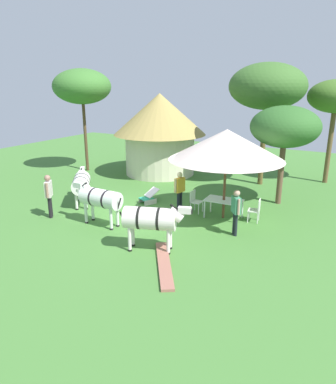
{
  "coord_description": "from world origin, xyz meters",
  "views": [
    {
      "loc": [
        7.65,
        -11.18,
        5.15
      ],
      "look_at": [
        1.07,
        0.49,
        1.0
      ],
      "focal_mm": 33.46,
      "sensor_mm": 36.0,
      "label": 1
    }
  ],
  "objects": [
    {
      "name": "acacia_tree_behind_hut",
      "position": [
        2.98,
        6.94,
        4.9
      ],
      "size": [
        3.74,
        3.74,
        6.05
      ],
      "color": "brown",
      "rests_on": "ground_plane"
    },
    {
      "name": "patio_chair_near_lawn",
      "position": [
        1.8,
        1.43,
        0.52
      ],
      "size": [
        0.43,
        0.45,
        0.9
      ],
      "rotation": [
        0.0,
        0.0,
        -1.59
      ],
      "color": "silver",
      "rests_on": "ground_plane"
    },
    {
      "name": "guest_beside_umbrella",
      "position": [
        1.21,
        1.22,
        1.0
      ],
      "size": [
        0.31,
        0.58,
        1.66
      ],
      "rotation": [
        0.0,
        0.0,
        4.47
      ],
      "color": "black",
      "rests_on": "ground_plane"
    },
    {
      "name": "patio_chair_near_hut",
      "position": [
        4.3,
        1.59,
        0.52
      ],
      "size": [
        0.48,
        0.5,
        0.9
      ],
      "rotation": [
        0.0,
        0.0,
        -4.57
      ],
      "color": "white",
      "rests_on": "ground_plane"
    },
    {
      "name": "standing_watcher",
      "position": [
        -2.9,
        -1.91,
        1.04
      ],
      "size": [
        0.45,
        0.52,
        1.72
      ],
      "rotation": [
        0.0,
        0.0,
        -0.95
      ],
      "color": "black",
      "rests_on": "ground_plane"
    },
    {
      "name": "thatched_hut",
      "position": [
        -2.74,
        6.31,
        2.59
      ],
      "size": [
        5.2,
        5.2,
        4.55
      ],
      "rotation": [
        0.0,
        0.0,
        5.33
      ],
      "color": "beige",
      "rests_on": "ground_plane"
    },
    {
      "name": "guest_behind_table",
      "position": [
        4.01,
        0.02,
        0.99
      ],
      "size": [
        0.44,
        0.48,
        1.65
      ],
      "rotation": [
        0.0,
        0.0,
        5.39
      ],
      "color": "black",
      "rests_on": "ground_plane"
    },
    {
      "name": "acacia_tree_right_background",
      "position": [
        -6.96,
        4.81,
        4.86
      ],
      "size": [
        3.28,
        3.28,
        5.87
      ],
      "color": "#4D3823",
      "rests_on": "ground_plane"
    },
    {
      "name": "ground_plane",
      "position": [
        0.0,
        0.0,
        0.0
      ],
      "size": [
        36.0,
        36.0,
        0.0
      ],
      "primitive_type": "plane",
      "color": "#427632"
    },
    {
      "name": "brick_patio_kerb",
      "position": [
        2.96,
        -3.08,
        0.04
      ],
      "size": [
        1.86,
        2.52,
        0.08
      ],
      "primitive_type": "cube",
      "rotation": [
        0.0,
        0.0,
        2.16
      ],
      "color": "#9C6151",
      "rests_on": "ground_plane"
    },
    {
      "name": "zebra_by_umbrella",
      "position": [
        -2.86,
        -0.13,
        0.98
      ],
      "size": [
        1.6,
        1.88,
        1.52
      ],
      "rotation": [
        0.0,
        0.0,
        0.67
      ],
      "color": "silver",
      "rests_on": "ground_plane"
    },
    {
      "name": "zebra_toward_hut",
      "position": [
        -0.69,
        -1.53,
        1.03
      ],
      "size": [
        2.29,
        0.72,
        1.57
      ],
      "rotation": [
        0.0,
        0.0,
        1.54
      ],
      "color": "silver",
      "rests_on": "ground_plane"
    },
    {
      "name": "zebra_nearest_camera",
      "position": [
        2.11,
        -2.4,
        1.06
      ],
      "size": [
        2.2,
        1.21,
        1.6
      ],
      "rotation": [
        0.0,
        0.0,
        5.06
      ],
      "color": "silver",
      "rests_on": "ground_plane"
    },
    {
      "name": "acacia_tree_far_lawn",
      "position": [
        4.54,
        4.25,
        3.34
      ],
      "size": [
        2.88,
        2.88,
        4.22
      ],
      "color": "brown",
      "rests_on": "ground_plane"
    },
    {
      "name": "shade_umbrella",
      "position": [
        3.06,
        1.41,
        2.9
      ],
      "size": [
        4.35,
        4.35,
        3.47
      ],
      "color": "brown",
      "rests_on": "ground_plane"
    },
    {
      "name": "patio_dining_table",
      "position": [
        3.06,
        1.41,
        0.66
      ],
      "size": [
        1.48,
        0.9,
        0.74
      ],
      "rotation": [
        0.0,
        0.0,
        0.05
      ],
      "color": "silver",
      "rests_on": "ground_plane"
    },
    {
      "name": "acacia_tree_left_background",
      "position": [
        5.91,
        8.95,
        4.4
      ],
      "size": [
        2.75,
        2.75,
        5.27
      ],
      "color": "brown",
      "rests_on": "ground_plane"
    },
    {
      "name": "striped_lounge_chair",
      "position": [
        -0.47,
        1.49,
        0.25
      ],
      "size": [
        0.84,
        0.96,
        0.63
      ],
      "rotation": [
        0.0,
        0.0,
        2.66
      ],
      "color": "#2AA57C",
      "rests_on": "ground_plane"
    }
  ]
}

